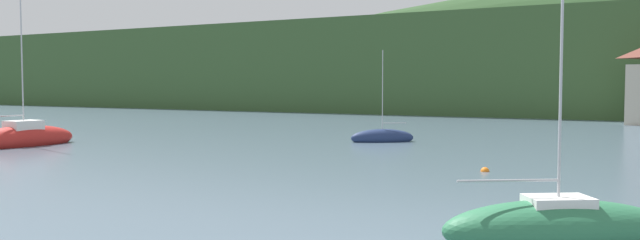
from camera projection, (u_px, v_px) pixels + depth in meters
name	position (u px, v px, depth m)	size (l,w,h in m)	color
sailboat_far_0	(382.00, 138.00, 45.95)	(4.36, 3.90, 6.89)	navy
sailboat_mid_1	(24.00, 138.00, 43.12)	(2.65, 7.46, 10.71)	red
sailboat_near_4	(558.00, 228.00, 16.83)	(6.21, 5.11, 8.48)	#2D754C
mooring_buoy_far	(485.00, 171.00, 30.49)	(0.42, 0.42, 0.42)	orange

